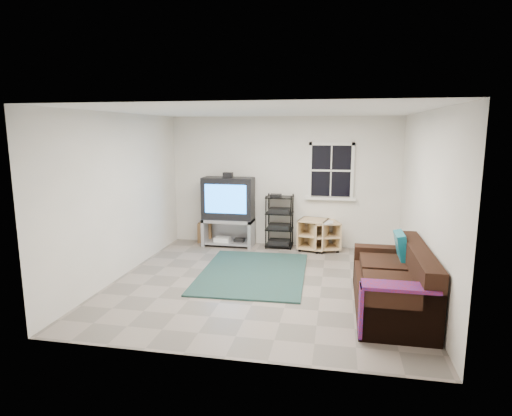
% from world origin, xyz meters
% --- Properties ---
extents(room, '(4.60, 4.62, 4.60)m').
position_xyz_m(room, '(0.95, 2.27, 1.48)').
color(room, gray).
rests_on(room, ground).
extents(tv_unit, '(1.02, 0.51, 1.50)m').
position_xyz_m(tv_unit, '(-1.07, 2.02, 0.82)').
color(tv_unit, '#9D9EA5').
rests_on(tv_unit, ground).
extents(av_rack, '(0.54, 0.39, 1.07)m').
position_xyz_m(av_rack, '(-0.03, 2.09, 0.47)').
color(av_rack, black).
rests_on(av_rack, ground).
extents(side_table_left, '(0.61, 0.61, 0.61)m').
position_xyz_m(side_table_left, '(0.65, 2.04, 0.33)').
color(side_table_left, '#DCBC87').
rests_on(side_table_left, ground).
extents(side_table_right, '(0.67, 0.67, 0.60)m').
position_xyz_m(side_table_right, '(0.85, 2.04, 0.34)').
color(side_table_right, '#DCBC87').
rests_on(side_table_right, ground).
extents(sofa, '(0.89, 2.02, 0.92)m').
position_xyz_m(sofa, '(1.87, -0.67, 0.33)').
color(sofa, black).
rests_on(sofa, ground).
extents(shag_rug, '(1.77, 2.38, 0.03)m').
position_xyz_m(shag_rug, '(-0.23, 0.39, 0.01)').
color(shag_rug, black).
rests_on(shag_rug, ground).
extents(paper_bag, '(0.31, 0.23, 0.41)m').
position_xyz_m(paper_bag, '(-1.63, 2.16, 0.20)').
color(paper_bag, '#936141').
rests_on(paper_bag, ground).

